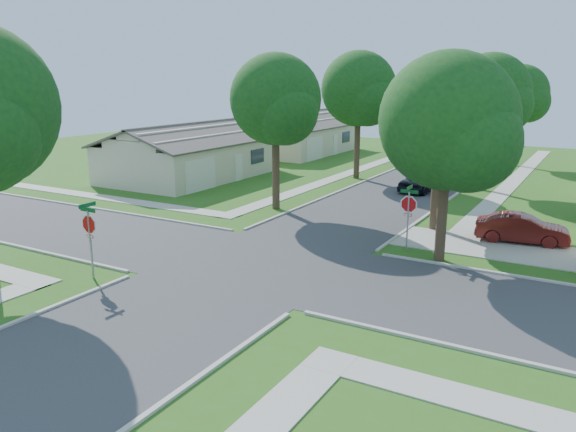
# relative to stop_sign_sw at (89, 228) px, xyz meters

# --- Properties ---
(ground) EXTENTS (100.00, 100.00, 0.00)m
(ground) POSITION_rel_stop_sign_sw_xyz_m (4.70, 4.70, -2.03)
(ground) COLOR #325B18
(ground) RESTS_ON ground
(road_ns) EXTENTS (7.00, 100.00, 0.02)m
(road_ns) POSITION_rel_stop_sign_sw_xyz_m (4.70, 4.70, -2.03)
(road_ns) COLOR #333335
(road_ns) RESTS_ON ground
(sidewalk_ne) EXTENTS (1.20, 40.00, 0.04)m
(sidewalk_ne) POSITION_rel_stop_sign_sw_xyz_m (10.80, 30.70, -2.01)
(sidewalk_ne) COLOR #9E9B91
(sidewalk_ne) RESTS_ON ground
(sidewalk_nw) EXTENTS (1.20, 40.00, 0.04)m
(sidewalk_nw) POSITION_rel_stop_sign_sw_xyz_m (-1.40, 30.70, -2.01)
(sidewalk_nw) COLOR #9E9B91
(sidewalk_nw) RESTS_ON ground
(driveway) EXTENTS (8.80, 3.60, 0.05)m
(driveway) POSITION_rel_stop_sign_sw_xyz_m (12.60, 11.80, -2.01)
(driveway) COLOR #9E9B91
(driveway) RESTS_ON ground
(stop_sign_sw) EXTENTS (1.05, 0.80, 2.98)m
(stop_sign_sw) POSITION_rel_stop_sign_sw_xyz_m (0.00, 0.00, 0.00)
(stop_sign_sw) COLOR gray
(stop_sign_sw) RESTS_ON ground
(stop_sign_ne) EXTENTS (1.05, 0.80, 2.98)m
(stop_sign_ne) POSITION_rel_stop_sign_sw_xyz_m (9.40, 9.40, 0.00)
(stop_sign_ne) COLOR gray
(stop_sign_ne) RESTS_ON ground
(tree_e_near) EXTENTS (4.97, 4.80, 8.28)m
(tree_e_near) POSITION_rel_stop_sign_sw_xyz_m (9.45, 13.71, 3.61)
(tree_e_near) COLOR #38281C
(tree_e_near) RESTS_ON ground
(tree_e_mid) EXTENTS (5.59, 5.40, 9.21)m
(tree_e_mid) POSITION_rel_stop_sign_sw_xyz_m (9.46, 25.71, 4.22)
(tree_e_mid) COLOR #38281C
(tree_e_mid) RESTS_ON ground
(tree_e_far) EXTENTS (5.17, 5.00, 8.72)m
(tree_e_far) POSITION_rel_stop_sign_sw_xyz_m (9.45, 38.71, 3.95)
(tree_e_far) COLOR #38281C
(tree_e_far) RESTS_ON ground
(tree_w_near) EXTENTS (5.38, 5.20, 8.97)m
(tree_w_near) POSITION_rel_stop_sign_sw_xyz_m (0.06, 13.71, 4.08)
(tree_w_near) COLOR #38281C
(tree_w_near) RESTS_ON ground
(tree_w_mid) EXTENTS (5.80, 5.60, 9.56)m
(tree_w_mid) POSITION_rel_stop_sign_sw_xyz_m (0.06, 25.71, 4.46)
(tree_w_mid) COLOR #38281C
(tree_w_mid) RESTS_ON ground
(tree_w_far) EXTENTS (4.76, 4.60, 8.04)m
(tree_w_far) POSITION_rel_stop_sign_sw_xyz_m (0.05, 38.71, 3.48)
(tree_w_far) COLOR #38281C
(tree_w_far) RESTS_ON ground
(tree_ne_corner) EXTENTS (5.80, 5.60, 8.66)m
(tree_ne_corner) POSITION_rel_stop_sign_sw_xyz_m (11.06, 8.91, 3.56)
(tree_ne_corner) COLOR #38281C
(tree_ne_corner) RESTS_ON ground
(house_nw_near) EXTENTS (8.42, 13.60, 4.23)m
(house_nw_near) POSITION_rel_stop_sign_sw_xyz_m (-11.29, 19.70, -0.51)
(house_nw_near) COLOR beige
(house_nw_near) RESTS_ON ground
(house_nw_far) EXTENTS (8.42, 13.60, 4.23)m
(house_nw_far) POSITION_rel_stop_sign_sw_xyz_m (-11.29, 36.70, -0.51)
(house_nw_far) COLOR beige
(house_nw_far) RESTS_ON ground
(car_driveway) EXTENTS (4.29, 1.98, 1.36)m
(car_driveway) POSITION_rel_stop_sign_sw_xyz_m (13.63, 13.40, -1.35)
(car_driveway) COLOR #4E1210
(car_driveway) RESTS_ON ground
(car_curb_east) EXTENTS (2.51, 4.93, 1.61)m
(car_curb_east) POSITION_rel_stop_sign_sw_xyz_m (5.90, 23.39, -1.23)
(car_curb_east) COLOR black
(car_curb_east) RESTS_ON ground
(car_curb_west) EXTENTS (2.10, 4.59, 1.30)m
(car_curb_west) POSITION_rel_stop_sign_sw_xyz_m (3.50, 34.89, -1.38)
(car_curb_west) COLOR black
(car_curb_west) RESTS_ON ground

